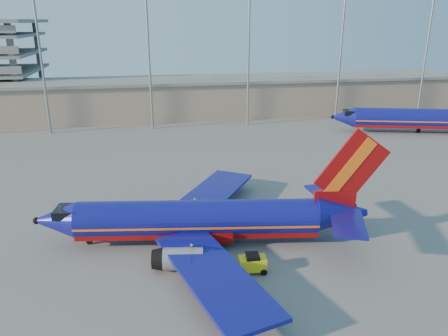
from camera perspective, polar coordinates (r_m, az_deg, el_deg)
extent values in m
plane|color=slate|center=(48.28, -1.63, -7.28)|extent=(220.00, 220.00, 0.00)
cube|color=gray|center=(103.67, -1.17, 9.21)|extent=(120.00, 15.00, 8.00)
cube|color=slate|center=(103.06, -1.19, 11.51)|extent=(122.00, 16.00, 0.60)
cylinder|color=gray|center=(91.06, -22.74, 12.83)|extent=(0.44, 0.44, 28.00)
cylinder|color=gray|center=(89.19, -9.75, 13.87)|extent=(0.44, 0.44, 28.00)
cylinder|color=gray|center=(91.74, 3.23, 14.23)|extent=(0.44, 0.44, 28.00)
cylinder|color=gray|center=(98.38, 14.97, 13.96)|extent=(0.44, 0.44, 28.00)
cylinder|color=gray|center=(108.36, 24.86, 13.28)|extent=(0.44, 0.44, 28.00)
cylinder|color=navy|center=(43.41, -3.49, -6.56)|extent=(23.81, 7.05, 3.63)
cube|color=maroon|center=(43.82, -3.46, -7.67)|extent=(23.71, 6.37, 1.27)
cube|color=orange|center=(43.52, -3.48, -6.86)|extent=(23.82, 7.09, 0.22)
cone|color=navy|center=(45.93, -21.11, -6.40)|extent=(4.61, 4.19, 3.63)
cube|color=black|center=(45.16, -19.72, -5.37)|extent=(2.70, 2.87, 0.78)
cone|color=navy|center=(45.19, 15.06, -5.68)|extent=(5.58, 4.34, 3.63)
cube|color=maroon|center=(44.45, 14.23, -4.17)|extent=(4.15, 1.14, 2.16)
cube|color=maroon|center=(43.67, 16.32, 0.05)|extent=(7.17, 1.37, 7.82)
cube|color=orange|center=(43.61, 16.08, 0.05)|extent=(4.80, 1.11, 6.14)
cube|color=navy|center=(47.81, 13.54, -3.47)|extent=(3.32, 6.45, 0.22)
cube|color=navy|center=(41.98, 15.89, -6.89)|extent=(4.95, 6.91, 0.22)
cube|color=navy|center=(51.66, -1.62, -3.34)|extent=(12.29, 15.46, 0.34)
cube|color=navy|center=(36.25, -1.38, -13.65)|extent=(8.80, 15.96, 0.34)
cube|color=maroon|center=(43.98, -2.81, -8.12)|extent=(6.38, 4.65, 0.98)
cylinder|color=gray|center=(48.72, -4.71, -5.63)|extent=(3.79, 2.56, 2.06)
cylinder|color=gray|center=(39.67, -5.34, -11.72)|extent=(3.79, 2.56, 2.06)
cylinder|color=gray|center=(45.94, -17.18, -8.87)|extent=(0.27, 0.27, 1.08)
cylinder|color=black|center=(46.04, -17.15, -9.12)|extent=(0.66, 0.33, 0.63)
cylinder|color=black|center=(46.67, -1.54, -7.69)|extent=(0.89, 0.65, 0.82)
cylinder|color=black|center=(42.16, -1.47, -10.78)|extent=(0.89, 0.65, 0.82)
cylinder|color=navy|center=(94.43, 24.25, 5.91)|extent=(25.56, 10.52, 3.92)
cube|color=maroon|center=(94.63, 24.17, 5.32)|extent=(25.37, 9.80, 1.38)
cube|color=orange|center=(94.48, 24.23, 5.75)|extent=(25.58, 10.56, 0.23)
cone|color=navy|center=(90.58, 15.26, 6.42)|extent=(5.33, 4.96, 3.92)
cube|color=black|center=(90.64, 16.17, 7.00)|extent=(3.18, 3.33, 0.85)
cylinder|color=black|center=(94.92, 24.06, 4.51)|extent=(0.91, 0.91, 0.95)
cube|color=yellow|center=(39.43, 3.72, -12.32)|extent=(2.50, 1.55, 1.14)
cube|color=black|center=(39.09, 3.74, -11.46)|extent=(1.23, 1.34, 0.40)
cylinder|color=black|center=(40.13, 2.23, -12.64)|extent=(0.61, 0.25, 0.59)
cylinder|color=black|center=(39.07, 2.50, -13.59)|extent=(0.61, 0.25, 0.59)
cylinder|color=black|center=(40.40, 4.86, -12.46)|extent=(0.61, 0.25, 0.59)
cylinder|color=black|center=(39.36, 5.21, -13.39)|extent=(0.61, 0.25, 0.59)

